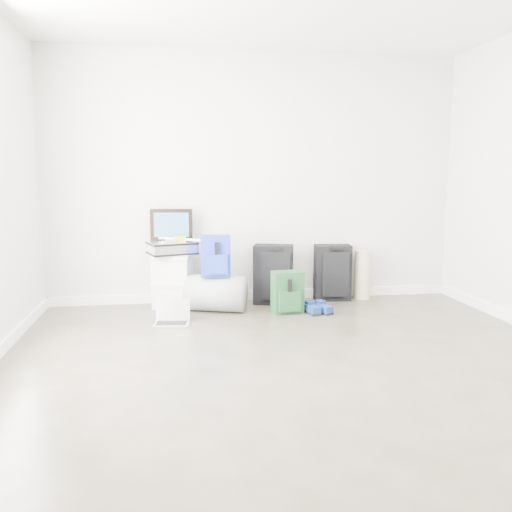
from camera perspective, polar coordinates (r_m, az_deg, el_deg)
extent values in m
plane|color=#353026|center=(3.78, 5.82, -13.08)|extent=(5.00, 5.00, 0.00)
cube|color=silver|center=(5.97, -0.07, 8.16)|extent=(4.50, 0.02, 2.70)
cube|color=white|center=(6.10, -0.05, -4.14)|extent=(4.50, 0.02, 0.10)
cube|color=silver|center=(5.82, -8.73, -4.14)|extent=(0.44, 0.39, 0.25)
cube|color=silver|center=(5.79, -8.76, -2.78)|extent=(0.46, 0.41, 0.04)
cube|color=silver|center=(5.76, -8.80, -1.40)|extent=(0.44, 0.39, 0.25)
cube|color=silver|center=(5.74, -8.83, 0.00)|extent=(0.46, 0.41, 0.04)
cube|color=#B2B2B7|center=(5.73, -8.85, 0.85)|extent=(0.55, 0.46, 0.13)
cube|color=black|center=(5.80, -8.90, 3.27)|extent=(0.45, 0.09, 0.33)
cube|color=#224E8B|center=(5.78, -8.90, 3.26)|extent=(0.36, 0.06, 0.26)
cube|color=gold|center=(5.70, -8.06, 1.79)|extent=(0.13, 0.13, 0.06)
cube|color=white|center=(5.83, -7.25, 1.96)|extent=(0.19, 0.27, 0.02)
cube|color=white|center=(5.78, -9.38, 1.86)|extent=(0.27, 0.19, 0.02)
cube|color=white|center=(5.57, -8.92, 1.61)|extent=(0.19, 0.27, 0.02)
cube|color=white|center=(5.62, -6.71, 1.72)|extent=(0.27, 0.19, 0.02)
cylinder|color=gray|center=(5.59, -4.23, -3.94)|extent=(0.68, 0.54, 0.37)
cube|color=#173398|center=(5.50, -4.26, 0.02)|extent=(0.31, 0.21, 0.42)
cube|color=#173398|center=(5.41, -4.16, -0.88)|extent=(0.22, 0.08, 0.20)
cube|color=black|center=(5.88, 1.84, -1.94)|extent=(0.47, 0.35, 0.64)
cube|color=black|center=(5.75, 2.08, -2.18)|extent=(0.31, 0.12, 0.51)
cube|color=black|center=(5.71, 2.09, 0.79)|extent=(0.13, 0.06, 0.03)
cube|color=#143818|center=(5.51, 3.33, -3.81)|extent=(0.32, 0.21, 0.43)
cube|color=#143818|center=(5.43, 3.54, -4.78)|extent=(0.23, 0.08, 0.20)
cube|color=black|center=(6.12, 8.04, -1.72)|extent=(0.41, 0.26, 0.62)
cube|color=black|center=(5.99, 8.40, -1.94)|extent=(0.30, 0.06, 0.49)
cube|color=black|center=(5.96, 8.44, 0.79)|extent=(0.14, 0.04, 0.03)
cube|color=black|center=(5.54, 5.84, -5.91)|extent=(0.16, 0.27, 0.02)
cube|color=navy|center=(5.53, 5.84, -5.48)|extent=(0.15, 0.26, 0.06)
cube|color=black|center=(5.57, 6.96, -5.85)|extent=(0.19, 0.27, 0.02)
cube|color=navy|center=(5.56, 6.97, -5.43)|extent=(0.19, 0.26, 0.06)
cylinder|color=tan|center=(6.23, 11.13, -1.91)|extent=(0.18, 0.18, 0.56)
cube|color=silver|center=(5.17, -8.87, -7.08)|extent=(0.35, 0.26, 0.01)
cube|color=black|center=(5.16, -8.87, -6.99)|extent=(0.29, 0.18, 0.00)
cube|color=black|center=(5.24, -8.74, -5.55)|extent=(0.32, 0.05, 0.21)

